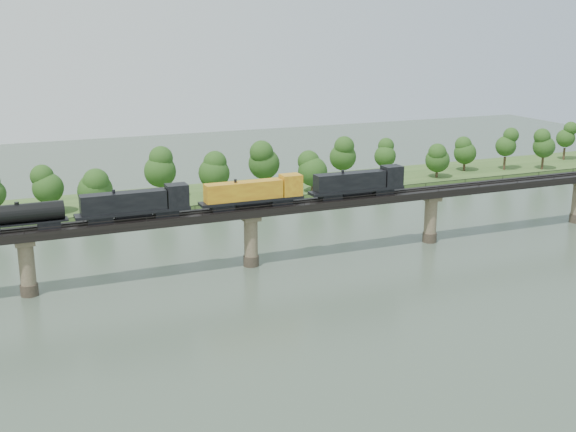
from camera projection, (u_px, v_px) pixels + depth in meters
name	position (u px, v px, depth m)	size (l,w,h in m)	color
ground	(318.00, 324.00, 110.68)	(400.00, 400.00, 0.00)	#374638
far_bank	(179.00, 199.00, 186.18)	(300.00, 24.00, 1.60)	#355321
bridge	(251.00, 238.00, 135.99)	(236.00, 30.00, 11.50)	#473A2D
bridge_superstructure	(250.00, 206.00, 134.34)	(220.00, 4.90, 0.75)	black
far_treeline	(149.00, 174.00, 177.05)	(289.06, 17.54, 13.60)	#382619
freight_train	(215.00, 197.00, 131.16)	(80.83, 3.15, 5.56)	black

